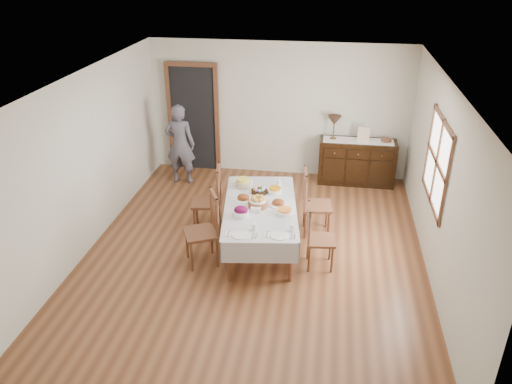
# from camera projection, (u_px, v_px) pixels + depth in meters

# --- Properties ---
(ground) EXTENTS (6.00, 6.00, 0.00)m
(ground) POSITION_uv_depth(u_px,v_px,m) (255.00, 251.00, 7.55)
(ground) COLOR brown
(room_shell) EXTENTS (5.02, 6.02, 2.65)m
(room_shell) POSITION_uv_depth(u_px,v_px,m) (249.00, 139.00, 7.22)
(room_shell) COLOR white
(room_shell) RESTS_ON ground
(dining_table) EXTENTS (1.33, 2.19, 0.71)m
(dining_table) POSITION_uv_depth(u_px,v_px,m) (260.00, 211.00, 7.40)
(dining_table) COLOR #BABABE
(dining_table) RESTS_ON ground
(chair_left_near) EXTENTS (0.61, 0.61, 1.09)m
(chair_left_near) POSITION_uv_depth(u_px,v_px,m) (205.00, 228.00, 7.07)
(chair_left_near) COLOR brown
(chair_left_near) RESTS_ON ground
(chair_left_far) EXTENTS (0.52, 0.52, 1.09)m
(chair_left_far) POSITION_uv_depth(u_px,v_px,m) (210.00, 199.00, 7.90)
(chair_left_far) COLOR brown
(chair_left_far) RESTS_ON ground
(chair_right_near) EXTENTS (0.44, 0.44, 0.96)m
(chair_right_near) POSITION_uv_depth(u_px,v_px,m) (317.00, 236.00, 7.01)
(chair_right_near) COLOR brown
(chair_right_near) RESTS_ON ground
(chair_right_far) EXTENTS (0.49, 0.49, 1.08)m
(chair_right_far) POSITION_uv_depth(u_px,v_px,m) (314.00, 202.00, 7.81)
(chair_right_far) COLOR brown
(chair_right_far) RESTS_ON ground
(sideboard) EXTENTS (1.44, 0.52, 0.86)m
(sideboard) POSITION_uv_depth(u_px,v_px,m) (357.00, 162.00, 9.56)
(sideboard) COLOR black
(sideboard) RESTS_ON ground
(person) EXTENTS (0.52, 0.34, 1.66)m
(person) POSITION_uv_depth(u_px,v_px,m) (180.00, 142.00, 9.41)
(person) COLOR #4F4E5A
(person) RESTS_ON ground
(bread_basket) EXTENTS (0.28, 0.28, 0.17)m
(bread_basket) POSITION_uv_depth(u_px,v_px,m) (258.00, 202.00, 7.29)
(bread_basket) COLOR brown
(bread_basket) RESTS_ON dining_table
(egg_basket) EXTENTS (0.25, 0.25, 0.10)m
(egg_basket) POSITION_uv_depth(u_px,v_px,m) (259.00, 191.00, 7.72)
(egg_basket) COLOR black
(egg_basket) RESTS_ON dining_table
(ham_platter_a) EXTENTS (0.31, 0.31, 0.11)m
(ham_platter_a) POSITION_uv_depth(u_px,v_px,m) (243.00, 198.00, 7.51)
(ham_platter_a) COLOR white
(ham_platter_a) RESTS_ON dining_table
(ham_platter_b) EXTENTS (0.29, 0.29, 0.11)m
(ham_platter_b) POSITION_uv_depth(u_px,v_px,m) (278.00, 203.00, 7.36)
(ham_platter_b) COLOR white
(ham_platter_b) RESTS_ON dining_table
(beet_bowl) EXTENTS (0.24, 0.24, 0.15)m
(beet_bowl) POSITION_uv_depth(u_px,v_px,m) (241.00, 212.00, 7.04)
(beet_bowl) COLOR white
(beet_bowl) RESTS_ON dining_table
(carrot_bowl) EXTENTS (0.23, 0.23, 0.09)m
(carrot_bowl) POSITION_uv_depth(u_px,v_px,m) (275.00, 190.00, 7.72)
(carrot_bowl) COLOR white
(carrot_bowl) RESTS_ON dining_table
(pineapple_bowl) EXTENTS (0.24, 0.24, 0.14)m
(pineapple_bowl) POSITION_uv_depth(u_px,v_px,m) (243.00, 183.00, 7.90)
(pineapple_bowl) COLOR tan
(pineapple_bowl) RESTS_ON dining_table
(casserole_dish) EXTENTS (0.25, 0.25, 0.08)m
(casserole_dish) POSITION_uv_depth(u_px,v_px,m) (285.00, 211.00, 7.13)
(casserole_dish) COLOR white
(casserole_dish) RESTS_ON dining_table
(butter_dish) EXTENTS (0.15, 0.11, 0.07)m
(butter_dish) POSITION_uv_depth(u_px,v_px,m) (256.00, 209.00, 7.17)
(butter_dish) COLOR white
(butter_dish) RESTS_ON dining_table
(setting_left) EXTENTS (0.44, 0.31, 0.10)m
(setting_left) POSITION_uv_depth(u_px,v_px,m) (245.00, 232.00, 6.64)
(setting_left) COLOR white
(setting_left) RESTS_ON dining_table
(setting_right) EXTENTS (0.44, 0.31, 0.10)m
(setting_right) POSITION_uv_depth(u_px,v_px,m) (283.00, 233.00, 6.62)
(setting_right) COLOR white
(setting_right) RESTS_ON dining_table
(glass_far_a) EXTENTS (0.06, 0.06, 0.09)m
(glass_far_a) POSITION_uv_depth(u_px,v_px,m) (251.00, 183.00, 7.97)
(glass_far_a) COLOR white
(glass_far_a) RESTS_ON dining_table
(glass_far_b) EXTENTS (0.06, 0.06, 0.11)m
(glass_far_b) POSITION_uv_depth(u_px,v_px,m) (279.00, 183.00, 7.92)
(glass_far_b) COLOR white
(glass_far_b) RESTS_ON dining_table
(runner) EXTENTS (1.30, 0.35, 0.01)m
(runner) POSITION_uv_depth(u_px,v_px,m) (358.00, 141.00, 9.35)
(runner) COLOR white
(runner) RESTS_ON sideboard
(table_lamp) EXTENTS (0.26, 0.26, 0.46)m
(table_lamp) POSITION_uv_depth(u_px,v_px,m) (334.00, 121.00, 9.29)
(table_lamp) COLOR brown
(table_lamp) RESTS_ON sideboard
(picture_frame) EXTENTS (0.22, 0.08, 0.28)m
(picture_frame) POSITION_uv_depth(u_px,v_px,m) (364.00, 135.00, 9.24)
(picture_frame) COLOR beige
(picture_frame) RESTS_ON sideboard
(deco_bowl) EXTENTS (0.20, 0.20, 0.06)m
(deco_bowl) POSITION_uv_depth(u_px,v_px,m) (386.00, 140.00, 9.31)
(deco_bowl) COLOR brown
(deco_bowl) RESTS_ON sideboard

